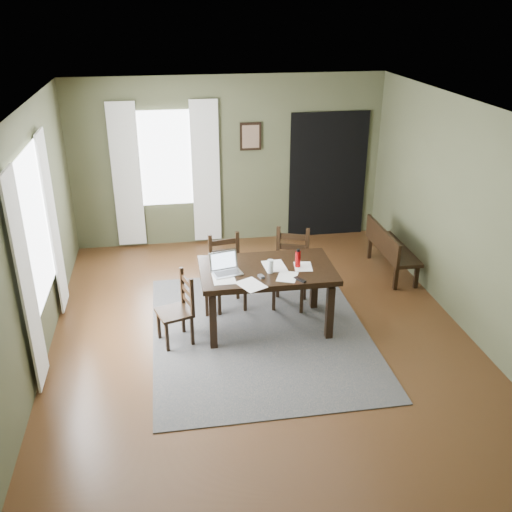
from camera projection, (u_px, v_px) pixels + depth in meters
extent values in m
cube|color=#492C16|center=(260.00, 333.00, 7.01)|extent=(5.00, 6.00, 0.01)
cube|color=#484C31|center=(229.00, 162.00, 9.14)|extent=(5.00, 0.02, 2.70)
cube|color=#484C31|center=(337.00, 399.00, 3.76)|extent=(5.00, 0.02, 2.70)
cube|color=#484C31|center=(30.00, 245.00, 6.08)|extent=(0.02, 6.00, 2.70)
cube|color=#484C31|center=(466.00, 218.00, 6.82)|extent=(0.02, 6.00, 2.70)
cube|color=white|center=(261.00, 110.00, 5.89)|extent=(5.00, 6.00, 0.02)
cube|color=#434343|center=(260.00, 332.00, 7.01)|extent=(2.60, 3.20, 0.01)
cube|color=black|center=(267.00, 270.00, 6.82)|extent=(1.61, 0.97, 0.06)
cube|color=black|center=(267.00, 275.00, 6.84)|extent=(1.44, 0.80, 0.05)
cube|color=black|center=(213.00, 322.00, 6.56)|extent=(0.09, 0.09, 0.68)
cube|color=black|center=(208.00, 291.00, 7.24)|extent=(0.09, 0.09, 0.68)
cube|color=black|center=(330.00, 312.00, 6.76)|extent=(0.09, 0.09, 0.68)
cube|color=black|center=(314.00, 284.00, 7.43)|extent=(0.09, 0.09, 0.68)
cube|color=black|center=(174.00, 313.00, 6.66)|extent=(0.48, 0.48, 0.04)
cube|color=black|center=(159.00, 325.00, 6.80)|extent=(0.05, 0.05, 0.37)
cube|color=black|center=(183.00, 319.00, 6.93)|extent=(0.05, 0.05, 0.37)
cube|color=black|center=(167.00, 337.00, 6.55)|extent=(0.05, 0.05, 0.37)
cube|color=black|center=(192.00, 331.00, 6.68)|extent=(0.05, 0.05, 0.37)
cube|color=black|center=(182.00, 285.00, 6.76)|extent=(0.05, 0.05, 0.47)
cube|color=black|center=(192.00, 297.00, 6.49)|extent=(0.05, 0.05, 0.47)
cube|color=black|center=(188.00, 301.00, 6.68)|extent=(0.11, 0.27, 0.06)
cube|color=black|center=(187.00, 291.00, 6.62)|extent=(0.11, 0.27, 0.06)
cube|color=black|center=(187.00, 281.00, 6.57)|extent=(0.11, 0.27, 0.06)
cube|color=black|center=(228.00, 277.00, 7.40)|extent=(0.48, 0.48, 0.04)
cube|color=black|center=(219.00, 300.00, 7.30)|extent=(0.05, 0.05, 0.42)
cube|color=black|center=(213.00, 288.00, 7.60)|extent=(0.05, 0.05, 0.42)
cube|color=black|center=(245.00, 296.00, 7.39)|extent=(0.05, 0.05, 0.42)
cube|color=black|center=(238.00, 285.00, 7.69)|extent=(0.05, 0.05, 0.42)
cube|color=black|center=(210.00, 254.00, 7.40)|extent=(0.05, 0.05, 0.53)
cube|color=black|center=(237.00, 250.00, 7.50)|extent=(0.05, 0.05, 0.53)
cube|color=black|center=(224.00, 262.00, 7.51)|extent=(0.31, 0.07, 0.07)
cube|color=black|center=(224.00, 252.00, 7.45)|extent=(0.31, 0.07, 0.07)
cube|color=black|center=(224.00, 242.00, 7.39)|extent=(0.31, 0.07, 0.07)
cube|color=black|center=(290.00, 274.00, 7.44)|extent=(0.57, 0.57, 0.04)
cube|color=black|center=(274.00, 295.00, 7.40)|extent=(0.05, 0.05, 0.44)
cube|color=black|center=(278.00, 282.00, 7.73)|extent=(0.05, 0.05, 0.44)
cube|color=black|center=(302.00, 297.00, 7.34)|extent=(0.05, 0.05, 0.44)
cube|color=black|center=(305.00, 285.00, 7.67)|extent=(0.05, 0.05, 0.44)
cube|color=black|center=(278.00, 246.00, 7.53)|extent=(0.06, 0.06, 0.56)
cube|color=black|center=(307.00, 248.00, 7.47)|extent=(0.06, 0.06, 0.56)
cube|color=black|center=(292.00, 257.00, 7.56)|extent=(0.32, 0.14, 0.07)
cube|color=black|center=(293.00, 247.00, 7.50)|extent=(0.32, 0.14, 0.07)
cube|color=black|center=(293.00, 237.00, 7.44)|extent=(0.32, 0.14, 0.07)
cube|color=black|center=(393.00, 249.00, 8.39)|extent=(0.40, 1.25, 0.05)
cube|color=black|center=(416.00, 277.00, 8.02)|extent=(0.05, 0.05, 0.35)
cube|color=black|center=(396.00, 278.00, 7.97)|extent=(0.05, 0.05, 0.35)
cube|color=black|center=(388.00, 247.00, 8.98)|extent=(0.05, 0.05, 0.35)
cube|color=black|center=(370.00, 248.00, 8.93)|extent=(0.05, 0.05, 0.35)
cube|color=black|center=(383.00, 239.00, 8.29)|extent=(0.04, 1.25, 0.30)
cube|color=#B7B7BC|center=(227.00, 273.00, 6.66)|extent=(0.38, 0.30, 0.02)
cube|color=#B7B7BC|center=(223.00, 260.00, 6.71)|extent=(0.34, 0.13, 0.22)
cube|color=silver|center=(224.00, 261.00, 6.70)|extent=(0.30, 0.11, 0.18)
cube|color=#3F3F42|center=(227.00, 273.00, 6.64)|extent=(0.31, 0.20, 0.00)
cube|color=#3F3F42|center=(261.00, 277.00, 6.56)|extent=(0.07, 0.10, 0.03)
cube|color=black|center=(300.00, 280.00, 6.50)|extent=(0.12, 0.16, 0.02)
cylinder|color=silver|center=(270.00, 266.00, 6.66)|extent=(0.08, 0.08, 0.16)
cylinder|color=#B30D0F|center=(298.00, 259.00, 6.79)|extent=(0.08, 0.08, 0.20)
cylinder|color=black|center=(298.00, 250.00, 6.75)|extent=(0.05, 0.05, 0.03)
cube|color=white|center=(224.00, 278.00, 6.55)|extent=(0.26, 0.33, 0.00)
cube|color=white|center=(287.00, 277.00, 6.59)|extent=(0.31, 0.35, 0.00)
cube|color=white|center=(274.00, 266.00, 6.85)|extent=(0.27, 0.35, 0.00)
cube|color=white|center=(303.00, 267.00, 6.83)|extent=(0.24, 0.29, 0.00)
cube|color=white|center=(251.00, 285.00, 6.40)|extent=(0.36, 0.40, 0.00)
cube|color=white|center=(35.00, 229.00, 6.22)|extent=(0.01, 1.30, 1.70)
cube|color=white|center=(166.00, 159.00, 8.93)|extent=(1.00, 0.01, 1.50)
cube|color=silver|center=(26.00, 283.00, 5.60)|extent=(0.03, 0.48, 2.30)
cube|color=silver|center=(53.00, 223.00, 7.07)|extent=(0.03, 0.48, 2.30)
cube|color=silver|center=(127.00, 176.00, 8.91)|extent=(0.44, 0.03, 2.30)
cube|color=silver|center=(206.00, 173.00, 9.09)|extent=(0.44, 0.03, 2.30)
cube|color=black|center=(251.00, 136.00, 9.00)|extent=(0.34, 0.03, 0.44)
cube|color=brown|center=(251.00, 137.00, 8.99)|extent=(0.27, 0.01, 0.36)
cube|color=black|center=(328.00, 175.00, 9.48)|extent=(1.30, 0.03, 2.10)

